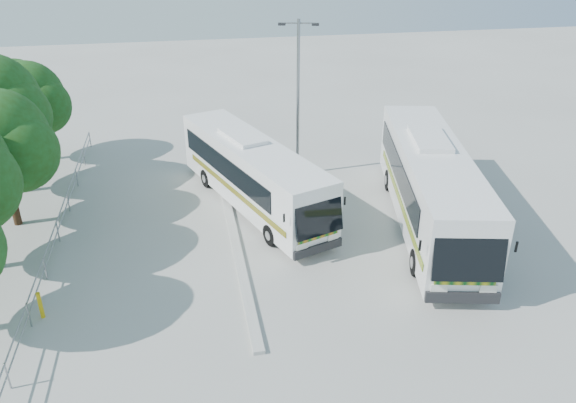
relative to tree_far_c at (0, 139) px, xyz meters
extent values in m
plane|color=#ABABA5|center=(12.12, -5.10, -4.26)|extent=(100.00, 100.00, 0.00)
cube|color=#B2B2AD|center=(9.82, -3.10, -4.18)|extent=(0.40, 16.00, 0.15)
cylinder|color=gray|center=(2.12, -1.10, -3.31)|extent=(0.06, 22.00, 0.06)
cylinder|color=gray|center=(2.12, -1.10, -3.71)|extent=(0.06, 22.00, 0.06)
cylinder|color=gray|center=(2.12, -11.10, -3.76)|extent=(0.06, 0.06, 1.00)
cylinder|color=gray|center=(2.12, 8.90, -3.76)|extent=(0.06, 0.06, 1.00)
cylinder|color=#382314|center=(-0.08, 0.00, -2.74)|extent=(0.36, 0.36, 3.04)
sphere|color=#1D3C10|center=(0.75, -0.55, -0.46)|extent=(3.59, 3.59, 3.59)
cylinder|color=#382314|center=(-1.28, 3.70, -2.54)|extent=(0.36, 0.36, 3.43)
sphere|color=#1D3C10|center=(-0.34, 3.08, 0.03)|extent=(4.06, 4.06, 4.06)
cylinder|color=#382314|center=(-0.58, 8.20, -2.87)|extent=(0.36, 0.36, 2.77)
sphere|color=#1D3C10|center=(-0.58, 8.20, -0.35)|extent=(4.03, 4.03, 4.03)
sphere|color=#1D3C10|center=(0.18, 7.70, -0.79)|extent=(3.28, 3.28, 3.28)
sphere|color=#1D3C10|center=(-1.21, 8.83, 0.15)|extent=(3.02, 3.02, 3.02)
cube|color=white|center=(11.12, -0.22, -2.44)|extent=(6.21, 11.80, 2.96)
cube|color=black|center=(13.09, -5.74, -2.07)|extent=(2.25, 1.17, 1.89)
cube|color=black|center=(9.76, -0.09, -2.07)|extent=(3.19, 8.80, 1.07)
cube|color=black|center=(12.09, 0.74, -2.07)|extent=(3.19, 8.80, 1.07)
cube|color=#0C5813|center=(10.05, -0.91, -3.00)|extent=(3.43, 9.53, 0.27)
cylinder|color=black|center=(11.36, -4.16, -3.77)|extent=(0.60, 1.01, 0.97)
cylinder|color=black|center=(13.43, -3.42, -3.77)|extent=(0.60, 1.01, 0.97)
cylinder|color=black|center=(8.98, 2.52, -3.77)|extent=(0.60, 1.01, 0.97)
cylinder|color=black|center=(11.04, 3.26, -3.77)|extent=(0.60, 1.01, 0.97)
cube|color=silver|center=(18.88, -3.66, -2.19)|extent=(5.57, 13.51, 3.36)
cube|color=black|center=(17.43, -10.15, -1.78)|extent=(2.58, 1.04, 2.14)
cube|color=black|center=(17.65, -2.71, -1.78)|extent=(2.36, 10.34, 1.21)
cube|color=black|center=(20.39, -3.32, -1.78)|extent=(2.36, 10.34, 1.21)
cube|color=#0A4C18|center=(17.43, -3.68, -2.82)|extent=(2.53, 11.20, 0.31)
cylinder|color=black|center=(16.72, -7.59, -3.71)|extent=(0.56, 1.15, 1.10)
cylinder|color=black|center=(19.16, -8.13, -3.71)|extent=(0.56, 1.15, 1.10)
cylinder|color=black|center=(18.47, 0.27, -3.71)|extent=(0.56, 1.15, 1.10)
cylinder|color=black|center=(20.91, -0.27, -3.71)|extent=(0.56, 1.15, 1.10)
cylinder|color=gray|center=(14.12, 3.24, -0.02)|extent=(0.21, 0.21, 8.47)
cylinder|color=gray|center=(14.12, 3.24, 4.00)|extent=(1.66, 0.50, 0.08)
cube|color=black|center=(13.30, 3.45, 3.95)|extent=(0.41, 0.28, 0.13)
cube|color=black|center=(14.94, 3.03, 3.95)|extent=(0.41, 0.28, 0.13)
cylinder|color=gold|center=(2.42, -7.63, -3.72)|extent=(0.17, 0.17, 1.07)
camera|label=1|loc=(8.01, -25.31, 8.58)|focal=35.00mm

